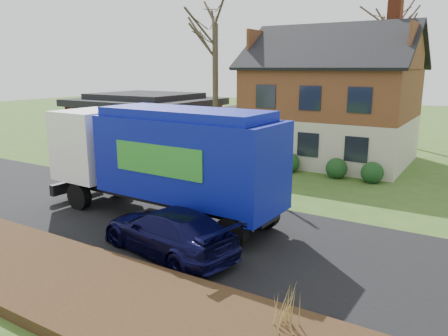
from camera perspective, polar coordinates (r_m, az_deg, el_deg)
The scene contains 11 objects.
ground at distance 16.81m, azimuth -8.66°, elevation -6.58°, with size 120.00×120.00×0.00m, color #33531B.
road at distance 16.80m, azimuth -8.66°, elevation -6.55°, with size 80.00×7.00×0.02m, color black.
mulch_verge at distance 13.48m, azimuth -23.67°, elevation -11.99°, with size 80.00×3.50×0.30m, color black.
main_house at distance 27.43m, azimuth 12.91°, elevation 9.44°, with size 12.95×8.95×9.26m.
ranch_house at distance 33.74m, azimuth -10.16°, elevation 6.40°, with size 9.80×8.20×3.70m.
garbage_truck at distance 16.23m, azimuth -7.93°, elevation 1.60°, with size 9.86×2.91×4.20m.
silver_sedan at distance 23.98m, azimuth -12.47°, elevation 0.97°, with size 1.51×4.32×1.42m, color #ABAFB3.
navy_wagon at distance 13.57m, azimuth -7.32°, elevation -8.17°, with size 2.01×4.93×1.43m, color black.
tree_front_west at distance 26.31m, azimuth -1.18°, elevation 20.88°, with size 3.75×3.75×11.15m.
tree_back at distance 35.69m, azimuth 21.70°, elevation 18.73°, with size 3.67×3.67×11.61m.
grass_clump_east at distance 9.53m, azimuth 8.12°, elevation -17.52°, with size 0.38×0.32×0.96m.
Camera 1 is at (10.34, -12.00, 5.60)m, focal length 35.00 mm.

